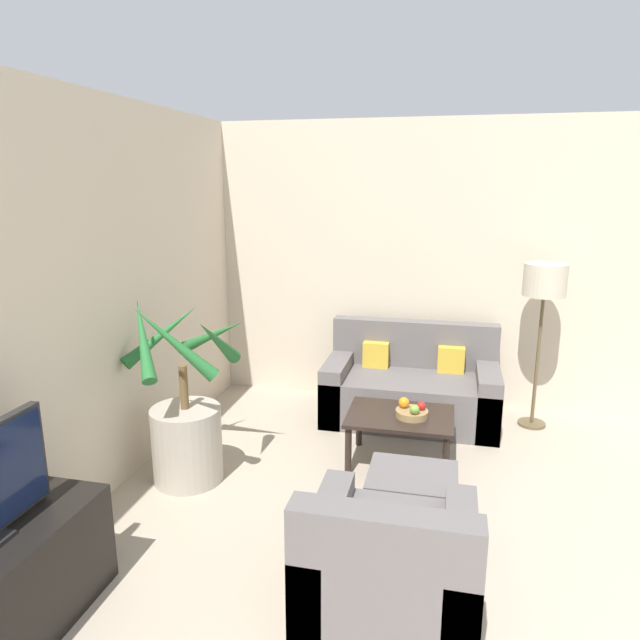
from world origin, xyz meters
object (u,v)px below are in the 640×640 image
Objects in this scene: orange_fruit at (404,403)px; coffee_table at (400,422)px; apple_green at (414,409)px; ottoman at (411,502)px; fruit_bowl at (412,413)px; sofa_loveseat at (411,389)px; armchair at (389,573)px; floor_lamp at (544,288)px; potted_palm at (186,424)px; apple_red at (421,406)px.

coffee_table is at bearing -145.77° from orange_fruit.
apple_green reaches higher than ottoman.
orange_fruit is at bearing 98.58° from ottoman.
fruit_bowl is at bearing 107.99° from apple_green.
fruit_bowl is 0.10m from apple_green.
sofa_loveseat is 2.55m from armchair.
floor_lamp is 1.65m from apple_green.
potted_palm is 1.67m from apple_green.
sofa_loveseat is 0.93m from apple_red.
potted_palm reaches higher than armchair.
sofa_loveseat is 1.79× the size of armchair.
apple_green is (0.09, -0.99, 0.21)m from sofa_loveseat.
armchair is (-0.01, -1.56, -0.23)m from apple_green.
floor_lamp is at bearing 4.90° from sofa_loveseat.
armchair is at bearing -90.26° from apple_green.
sofa_loveseat is 1.92× the size of coffee_table.
coffee_table is 1.65m from armchair.
floor_lamp is 22.46× the size of apple_red.
apple_red is 0.10m from apple_green.
armchair is at bearing -110.67° from floor_lamp.
sofa_loveseat is 18.87× the size of orange_fruit.
fruit_bowl is at bearing -162.39° from apple_red.
ottoman is (0.07, -0.84, -0.24)m from fruit_bowl.
potted_palm reaches higher than apple_red.
apple_green is (0.11, -0.09, 0.15)m from coffee_table.
sofa_loveseat is at bearing 95.36° from apple_green.
floor_lamp reaches higher than coffee_table.
coffee_table is 0.21m from apple_red.
sofa_loveseat reaches higher than ottoman.
potted_palm is 0.94× the size of floor_lamp.
armchair reaches higher than fruit_bowl.
potted_palm is 21.22× the size of apple_red.
sofa_loveseat is at bearing 44.68° from potted_palm.
fruit_bowl is 0.87m from ottoman.
sofa_loveseat reaches higher than orange_fruit.
floor_lamp reaches higher than ottoman.
floor_lamp is at bearing 47.60° from apple_green.
potted_palm is at bearing 170.41° from ottoman.
coffee_table is 3.28× the size of fruit_bowl.
apple_red is 0.80× the size of orange_fruit.
apple_red is at bearing 88.18° from armchair.
ottoman is at bearing -79.85° from coffee_table.
apple_green is at bearing 93.38° from ottoman.
apple_green is (-0.99, -1.08, -0.76)m from floor_lamp.
fruit_bowl is (0.09, -0.02, 0.08)m from coffee_table.
sofa_loveseat is at bearing -175.10° from floor_lamp.
armchair is (-1.00, -2.64, -0.98)m from floor_lamp.
ottoman is (0.00, -0.86, -0.30)m from apple_red.
floor_lamp reaches higher than armchair.
apple_red is (0.14, -0.90, 0.21)m from sofa_loveseat.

